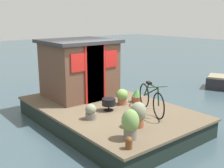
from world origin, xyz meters
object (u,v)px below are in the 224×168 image
mooring_bollard (129,142)px  potted_plant_mint (137,95)px  potted_plant_thyme (91,112)px  potted_plant_fern (130,124)px  charcoal_grill (109,102)px  bicycle (151,99)px  potted_plant_geranium (138,114)px  potted_plant_basil (122,96)px  houseboat_cabin (79,68)px

mooring_bollard → potted_plant_mint: bearing=-46.7°
potted_plant_thyme → potted_plant_fern: potted_plant_fern is taller
potted_plant_fern → charcoal_grill: 1.87m
potted_plant_mint → potted_plant_fern: 2.63m
bicycle → potted_plant_geranium: bicycle is taller
bicycle → potted_plant_fern: (-0.87, 1.54, -0.04)m
potted_plant_basil → bicycle: bearing=-173.3°
bicycle → potted_plant_basil: bicycle is taller
potted_plant_thyme → charcoal_grill: 0.78m
houseboat_cabin → mooring_bollard: size_ratio=8.69×
potted_plant_basil → potted_plant_fern: size_ratio=0.70×
potted_plant_thyme → mooring_bollard: 1.82m
houseboat_cabin → potted_plant_geranium: houseboat_cabin is taller
potted_plant_geranium → mooring_bollard: potted_plant_geranium is taller
potted_plant_geranium → potted_plant_basil: 1.73m
houseboat_cabin → mooring_bollard: houseboat_cabin is taller
potted_plant_thyme → potted_plant_fern: bearing=179.2°
bicycle → houseboat_cabin: bearing=12.8°
bicycle → potted_plant_geranium: bearing=117.7°
houseboat_cabin → potted_plant_mint: bearing=-149.8°
mooring_bollard → bicycle: bearing=-57.5°
potted_plant_basil → mooring_bollard: size_ratio=1.83×
houseboat_cabin → potted_plant_basil: 1.74m
potted_plant_geranium → charcoal_grill: (1.33, -0.18, -0.09)m
bicycle → potted_plant_thyme: size_ratio=3.95×
potted_plant_fern → mooring_bollard: size_ratio=2.61×
houseboat_cabin → potted_plant_thyme: houseboat_cabin is taller
potted_plant_basil → charcoal_grill: 0.68m
potted_plant_fern → potted_plant_thyme: bearing=-0.8°
potted_plant_basil → potted_plant_thyme: size_ratio=1.18×
potted_plant_thyme → mooring_bollard: potted_plant_thyme is taller
potted_plant_mint → charcoal_grill: size_ratio=1.14×
potted_plant_basil → charcoal_grill: (-0.19, 0.65, -0.01)m
houseboat_cabin → potted_plant_mint: size_ratio=5.10×
potted_plant_mint → potted_plant_basil: bearing=78.2°
houseboat_cabin → potted_plant_mint: 2.03m
potted_plant_mint → potted_plant_thyme: 1.92m
houseboat_cabin → mooring_bollard: bearing=161.2°
potted_plant_thyme → charcoal_grill: size_ratio=1.04×
houseboat_cabin → mooring_bollard: 4.04m
potted_plant_mint → potted_plant_fern: size_ratio=0.65×
bicycle → potted_plant_mint: 1.01m
potted_plant_mint → houseboat_cabin: bearing=30.2°
potted_plant_geranium → charcoal_grill: potted_plant_geranium is taller
potted_plant_mint → potted_plant_thyme: potted_plant_mint is taller
charcoal_grill → houseboat_cabin: bearing=-6.0°
potted_plant_basil → charcoal_grill: bearing=106.7°
houseboat_cabin → charcoal_grill: (-1.74, 0.18, -0.68)m
houseboat_cabin → potted_plant_fern: bearing=164.5°
potted_plant_geranium → mooring_bollard: bearing=127.0°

